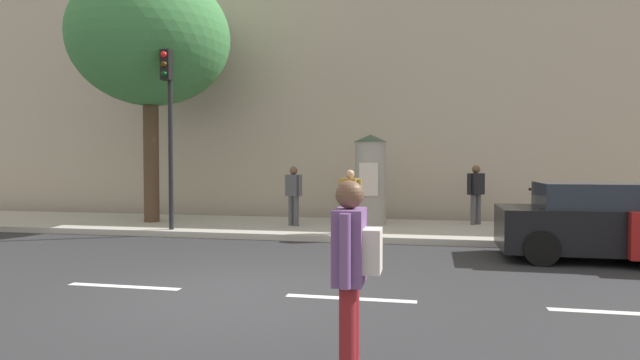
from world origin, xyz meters
name	(u,v)px	position (x,y,z in m)	size (l,w,h in m)	color
ground_plane	(232,292)	(0.00, 0.00, 0.00)	(80.00, 80.00, 0.00)	#2B2B2D
sidewalk_curb	(327,228)	(0.00, 7.00, 0.07)	(36.00, 4.00, 0.15)	#B2ADA3
lane_markings	(232,292)	(0.00, 0.00, 0.00)	(25.80, 0.16, 0.01)	silver
building_backdrop	(354,96)	(0.00, 12.00, 4.23)	(36.00, 5.00, 8.46)	#B7A893
traffic_light	(168,110)	(-3.71, 5.24, 3.17)	(0.24, 0.45, 4.51)	black
poster_column	(370,179)	(1.11, 7.60, 1.41)	(0.92, 0.92, 2.48)	#9E9B93
street_tree	(150,39)	(-5.10, 6.86, 5.37)	(4.51, 4.51, 7.17)	#4C3826
pedestrian_with_backpack	(352,264)	(2.16, -2.86, 1.03)	(0.39, 0.61, 1.72)	maroon
pedestrian_in_light_jacket	(476,189)	(3.96, 8.07, 1.12)	(0.49, 0.54, 1.63)	#4C4C51
pedestrian_in_dark_shirt	(349,196)	(0.85, 5.50, 1.07)	(0.59, 0.51, 1.53)	#724C84
pedestrian_tallest	(294,191)	(-0.86, 6.76, 1.08)	(0.51, 0.42, 1.60)	#4C4C51
bicycle_leaning	(541,217)	(5.35, 6.53, 0.54)	(1.75, 0.38, 1.09)	black
parked_car_dark	(615,223)	(6.18, 3.82, 0.72)	(4.29, 1.85, 1.47)	black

